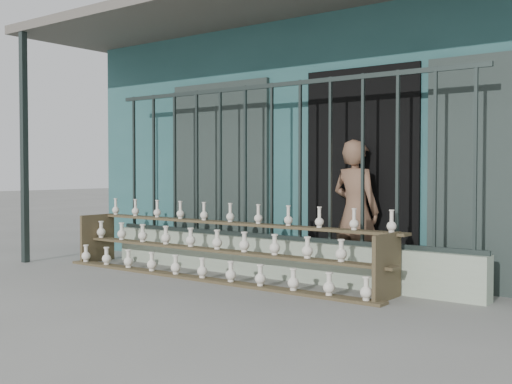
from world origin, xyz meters
The scene contains 6 objects.
ground centered at (0.00, 0.00, 0.00)m, with size 60.00×60.00×0.00m, color slate.
workshop_building centered at (0.00, 4.23, 1.62)m, with size 7.40×6.60×3.21m.
parapet_wall centered at (0.00, 1.30, 0.23)m, with size 5.00×0.20×0.45m, color #9DAC94.
security_fence centered at (0.00, 1.30, 1.35)m, with size 5.00×0.04×1.80m.
shelf_rack centered at (-0.50, 0.89, 0.36)m, with size 4.50×0.68×0.85m.
elderly_woman centered at (0.92, 1.62, 0.79)m, with size 0.58×0.38×1.58m, color brown.
Camera 1 is at (4.36, -4.69, 1.25)m, focal length 45.00 mm.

